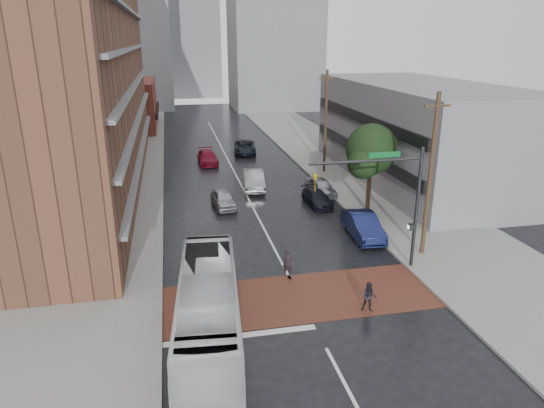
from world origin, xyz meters
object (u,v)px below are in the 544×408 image
car_travel_a (223,199)px  car_parked_near (363,226)px  transit_bus (208,307)px  pedestrian_b (369,297)px  car_parked_mid (317,198)px  pedestrian_a (288,263)px  car_parked_far (321,187)px  suv_travel (245,147)px  car_travel_b (254,180)px  car_travel_c (208,157)px

car_travel_a → car_parked_near: 11.78m
transit_bus → pedestrian_b: bearing=9.4°
pedestrian_b → car_parked_mid: (2.22, 16.04, -0.18)m
pedestrian_a → car_parked_far: 15.38m
car_parked_far → suv_travel: bearing=98.4°
transit_bus → pedestrian_b: size_ratio=7.15×
suv_travel → car_parked_near: (3.94, -26.51, 0.08)m
car_parked_mid → suv_travel: bearing=95.2°
car_travel_b → car_parked_near: size_ratio=1.01×
car_travel_b → car_parked_mid: 6.83m
car_travel_a → car_travel_b: bearing=47.9°
pedestrian_b → suv_travel: size_ratio=0.29×
car_travel_a → car_parked_near: size_ratio=0.79×
car_travel_a → car_travel_b: (3.23, 4.34, 0.15)m
pedestrian_a → car_parked_mid: bearing=90.3°
transit_bus → car_parked_far: size_ratio=2.62×
suv_travel → car_parked_mid: (2.86, -19.43, -0.14)m
car_travel_b → transit_bus: bearing=-98.8°
car_parked_mid → car_parked_far: car_parked_far is taller
pedestrian_b → car_parked_near: (3.30, 8.95, 0.05)m
transit_bus → car_parked_far: 22.16m
car_parked_far → car_parked_mid: bearing=-118.6°
pedestrian_b → car_parked_near: car_parked_near is taller
pedestrian_a → car_parked_near: (6.30, 4.45, 0.01)m
car_travel_c → car_parked_near: size_ratio=0.96×
car_travel_c → car_travel_a: bearing=-91.9°
car_travel_c → car_parked_far: bearing=-58.5°
car_travel_b → car_parked_mid: bearing=-45.5°
car_travel_a → suv_travel: bearing=70.5°
transit_bus → car_parked_near: size_ratio=2.22×
transit_bus → suv_travel: 36.78m
suv_travel → car_parked_far: (3.96, -16.95, -0.02)m
car_travel_a → car_parked_near: car_parked_near is taller
car_travel_b → car_travel_c: size_ratio=1.05×
pedestrian_a → pedestrian_b: bearing=-31.5°
pedestrian_b → car_travel_b: 21.48m
pedestrian_a → car_parked_mid: (5.23, 11.54, -0.22)m
car_parked_near → car_parked_far: bearing=92.9°
suv_travel → transit_bus: bearing=-93.7°
pedestrian_b → car_travel_c: pedestrian_b is taller
pedestrian_a → car_parked_near: size_ratio=0.33×
car_travel_b → car_parked_far: 6.07m
car_travel_a → car_parked_mid: car_travel_a is taller
car_travel_b → suv_travel: size_ratio=0.95×
car_travel_a → suv_travel: size_ratio=0.75×
car_parked_mid → car_travel_b: bearing=125.4°
pedestrian_a → car_parked_near: car_parked_near is taller
car_parked_near → car_parked_mid: car_parked_near is taller
pedestrian_a → pedestrian_b: size_ratio=1.06×
car_travel_a → car_parked_far: bearing=4.3°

